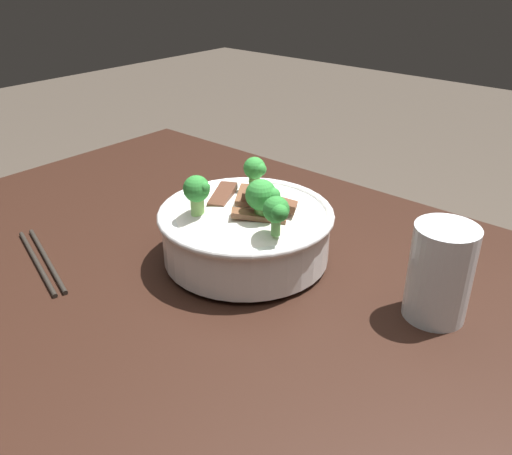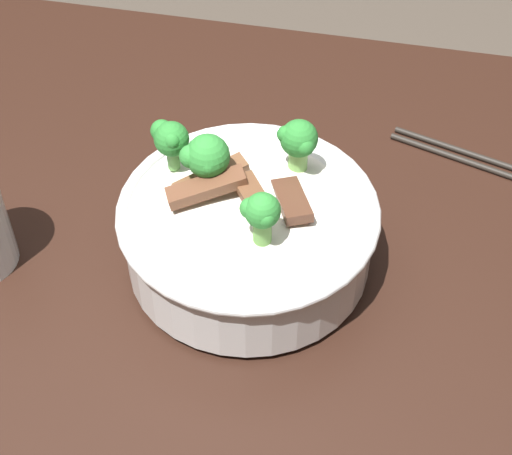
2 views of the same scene
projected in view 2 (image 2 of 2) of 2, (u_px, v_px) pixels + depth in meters
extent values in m
cube|color=black|center=(98.00, 227.00, 0.93)|extent=(1.58, 0.80, 0.05)
cylinder|color=white|center=(249.00, 261.00, 0.86)|extent=(0.13, 0.13, 0.01)
cylinder|color=white|center=(249.00, 235.00, 0.83)|extent=(0.25, 0.25, 0.07)
torus|color=white|center=(248.00, 210.00, 0.81)|extent=(0.26, 0.26, 0.01)
ellipsoid|color=white|center=(248.00, 217.00, 0.81)|extent=(0.22, 0.22, 0.05)
cube|color=brown|center=(248.00, 188.00, 0.78)|extent=(0.04, 0.05, 0.02)
cube|color=#563323|center=(292.00, 200.00, 0.79)|extent=(0.05, 0.07, 0.02)
cube|color=brown|center=(211.00, 176.00, 0.81)|extent=(0.07, 0.06, 0.02)
cube|color=brown|center=(206.00, 187.00, 0.78)|extent=(0.08, 0.06, 0.03)
cylinder|color=#7AB256|center=(298.00, 158.00, 0.82)|extent=(0.02, 0.02, 0.03)
sphere|color=#2D8433|center=(299.00, 138.00, 0.81)|extent=(0.04, 0.04, 0.04)
sphere|color=#2D8433|center=(286.00, 134.00, 0.80)|extent=(0.02, 0.02, 0.02)
sphere|color=#2D8433|center=(305.00, 146.00, 0.80)|extent=(0.02, 0.02, 0.02)
cylinder|color=#6BA84C|center=(209.00, 176.00, 0.81)|extent=(0.02, 0.02, 0.03)
sphere|color=green|center=(208.00, 156.00, 0.79)|extent=(0.04, 0.04, 0.04)
sphere|color=green|center=(191.00, 156.00, 0.79)|extent=(0.02, 0.02, 0.02)
sphere|color=green|center=(208.00, 164.00, 0.78)|extent=(0.02, 0.02, 0.02)
cylinder|color=#5B9947|center=(174.00, 155.00, 0.83)|extent=(0.01, 0.01, 0.03)
sphere|color=#2D8433|center=(172.00, 137.00, 0.81)|extent=(0.04, 0.04, 0.04)
sphere|color=#2D8433|center=(162.00, 131.00, 0.81)|extent=(0.02, 0.02, 0.02)
sphere|color=#2D8433|center=(172.00, 140.00, 0.80)|extent=(0.02, 0.02, 0.02)
cylinder|color=#6BA84C|center=(262.00, 231.00, 0.75)|extent=(0.02, 0.02, 0.03)
sphere|color=green|center=(262.00, 211.00, 0.73)|extent=(0.03, 0.03, 0.03)
sphere|color=green|center=(250.00, 208.00, 0.73)|extent=(0.02, 0.02, 0.02)
sphere|color=green|center=(266.00, 218.00, 0.73)|extent=(0.02, 0.02, 0.02)
cylinder|color=#28231E|center=(480.00, 157.00, 0.97)|extent=(0.21, 0.07, 0.01)
cylinder|color=#28231E|center=(476.00, 165.00, 0.96)|extent=(0.21, 0.07, 0.01)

